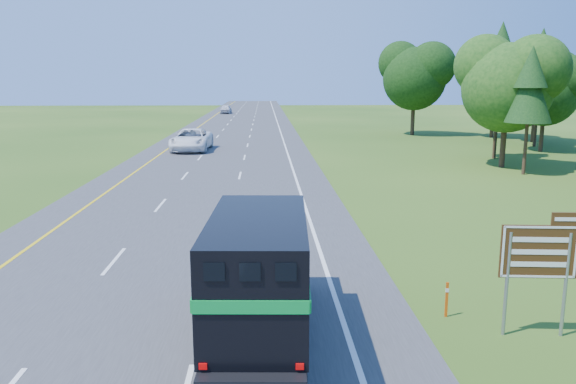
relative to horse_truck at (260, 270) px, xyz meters
name	(u,v)px	position (x,y,z in m)	size (l,w,h in m)	color
road	(225,153)	(-3.33, 36.05, -1.70)	(15.00, 260.00, 0.04)	#38383A
lane_markings	(225,153)	(-3.33, 36.05, -1.67)	(11.15, 260.00, 0.01)	yellow
horse_truck	(260,270)	(0.00, 0.00, 0.00)	(2.52, 7.18, 3.14)	black
white_suv	(192,140)	(-6.45, 38.15, -0.71)	(3.23, 7.00, 1.95)	white
far_car	(226,109)	(-7.25, 97.23, -0.84)	(1.98, 4.91, 1.67)	silver
exit_sign	(540,257)	(6.82, -0.24, 0.33)	(1.86, 0.22, 3.16)	gray
delineator	(447,298)	(4.99, 0.97, -1.20)	(0.08, 0.04, 0.98)	#E74C0C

